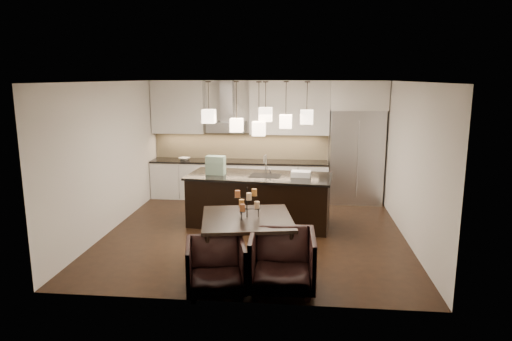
# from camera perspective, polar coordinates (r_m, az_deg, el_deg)

# --- Properties ---
(floor) EXTENTS (5.50, 5.50, 0.02)m
(floor) POSITION_cam_1_polar(r_m,az_deg,el_deg) (8.71, -0.13, -7.77)
(floor) COLOR black
(floor) RESTS_ON ground
(ceiling) EXTENTS (5.50, 5.50, 0.02)m
(ceiling) POSITION_cam_1_polar(r_m,az_deg,el_deg) (8.21, -0.14, 11.13)
(ceiling) COLOR white
(ceiling) RESTS_ON wall_back
(wall_back) EXTENTS (5.50, 0.02, 2.80)m
(wall_back) POSITION_cam_1_polar(r_m,az_deg,el_deg) (11.06, 1.31, 3.93)
(wall_back) COLOR silver
(wall_back) RESTS_ON ground
(wall_front) EXTENTS (5.50, 0.02, 2.80)m
(wall_front) POSITION_cam_1_polar(r_m,az_deg,el_deg) (5.67, -2.96, -3.52)
(wall_front) COLOR silver
(wall_front) RESTS_ON ground
(wall_left) EXTENTS (0.02, 5.50, 2.80)m
(wall_left) POSITION_cam_1_polar(r_m,az_deg,el_deg) (9.05, -17.81, 1.64)
(wall_left) COLOR silver
(wall_left) RESTS_ON ground
(wall_right) EXTENTS (0.02, 5.50, 2.80)m
(wall_right) POSITION_cam_1_polar(r_m,az_deg,el_deg) (8.52, 18.66, 1.01)
(wall_right) COLOR silver
(wall_right) RESTS_ON ground
(refrigerator) EXTENTS (1.20, 0.72, 2.15)m
(refrigerator) POSITION_cam_1_polar(r_m,az_deg,el_deg) (10.78, 12.35, 1.71)
(refrigerator) COLOR #B7B7BA
(refrigerator) RESTS_ON floor
(fridge_panel) EXTENTS (1.26, 0.72, 0.65)m
(fridge_panel) POSITION_cam_1_polar(r_m,az_deg,el_deg) (10.63, 12.68, 9.16)
(fridge_panel) COLOR silver
(fridge_panel) RESTS_ON refrigerator
(lower_cabinets) EXTENTS (4.21, 0.62, 0.88)m
(lower_cabinets) POSITION_cam_1_polar(r_m,az_deg,el_deg) (10.97, -2.10, -1.23)
(lower_cabinets) COLOR silver
(lower_cabinets) RESTS_ON floor
(countertop) EXTENTS (4.21, 0.66, 0.04)m
(countertop) POSITION_cam_1_polar(r_m,az_deg,el_deg) (10.88, -2.12, 1.13)
(countertop) COLOR black
(countertop) RESTS_ON lower_cabinets
(backsplash) EXTENTS (4.21, 0.02, 0.63)m
(backsplash) POSITION_cam_1_polar(r_m,az_deg,el_deg) (11.12, -1.92, 3.11)
(backsplash) COLOR beige
(backsplash) RESTS_ON countertop
(upper_cab_left) EXTENTS (1.25, 0.35, 1.25)m
(upper_cab_left) POSITION_cam_1_polar(r_m,az_deg,el_deg) (11.16, -9.68, 7.84)
(upper_cab_left) COLOR silver
(upper_cab_left) RESTS_ON wall_back
(upper_cab_right) EXTENTS (1.85, 0.35, 1.25)m
(upper_cab_right) POSITION_cam_1_polar(r_m,az_deg,el_deg) (10.77, 4.21, 7.84)
(upper_cab_right) COLOR silver
(upper_cab_right) RESTS_ON wall_back
(hood_canopy) EXTENTS (0.90, 0.52, 0.24)m
(hood_canopy) POSITION_cam_1_polar(r_m,az_deg,el_deg) (10.86, -3.69, 5.46)
(hood_canopy) COLOR #B7B7BA
(hood_canopy) RESTS_ON wall_back
(hood_chimney) EXTENTS (0.30, 0.28, 0.96)m
(hood_chimney) POSITION_cam_1_polar(r_m,az_deg,el_deg) (10.92, -3.64, 8.66)
(hood_chimney) COLOR #B7B7BA
(hood_chimney) RESTS_ON hood_canopy
(fruit_bowl) EXTENTS (0.32, 0.32, 0.06)m
(fruit_bowl) POSITION_cam_1_polar(r_m,az_deg,el_deg) (11.08, -8.94, 1.46)
(fruit_bowl) COLOR silver
(fruit_bowl) RESTS_ON countertop
(island_body) EXTENTS (2.81, 1.36, 0.95)m
(island_body) POSITION_cam_1_polar(r_m,az_deg,el_deg) (9.03, 0.43, -3.82)
(island_body) COLOR black
(island_body) RESTS_ON floor
(island_top) EXTENTS (2.90, 1.46, 0.04)m
(island_top) POSITION_cam_1_polar(r_m,az_deg,el_deg) (8.91, 0.43, -0.73)
(island_top) COLOR black
(island_top) RESTS_ON island_body
(faucet) EXTENTS (0.14, 0.27, 0.41)m
(faucet) POSITION_cam_1_polar(r_m,az_deg,el_deg) (8.95, 1.25, 0.81)
(faucet) COLOR silver
(faucet) RESTS_ON island_top
(tote_bag) EXTENTS (0.39, 0.23, 0.37)m
(tote_bag) POSITION_cam_1_polar(r_m,az_deg,el_deg) (8.97, -5.06, 0.66)
(tote_bag) COLOR #174E30
(tote_bag) RESTS_ON island_top
(food_container) EXTENTS (0.39, 0.30, 0.11)m
(food_container) POSITION_cam_1_polar(r_m,az_deg,el_deg) (8.81, 5.65, -0.42)
(food_container) COLOR silver
(food_container) RESTS_ON island_top
(dining_table) EXTENTS (1.55, 1.55, 0.80)m
(dining_table) POSITION_cam_1_polar(r_m,az_deg,el_deg) (7.05, -1.12, -8.97)
(dining_table) COLOR black
(dining_table) RESTS_ON floor
(candelabra) EXTENTS (0.45, 0.45, 0.47)m
(candelabra) POSITION_cam_1_polar(r_m,az_deg,el_deg) (6.85, -1.14, -3.99)
(candelabra) COLOR black
(candelabra) RESTS_ON dining_table
(candle_a) EXTENTS (0.09, 0.09, 0.11)m
(candle_a) POSITION_cam_1_polar(r_m,az_deg,el_deg) (6.87, 0.11, -4.32)
(candle_a) COLOR #E5BC8D
(candle_a) RESTS_ON candelabra
(candle_b) EXTENTS (0.09, 0.09, 0.11)m
(candle_b) POSITION_cam_1_polar(r_m,az_deg,el_deg) (6.98, -1.81, -4.07)
(candle_b) COLOR #D5893B
(candle_b) RESTS_ON candelabra
(candle_c) EXTENTS (0.09, 0.09, 0.11)m
(candle_c) POSITION_cam_1_polar(r_m,az_deg,el_deg) (6.74, -1.70, -4.66)
(candle_c) COLOR #B16032
(candle_c) RESTS_ON candelabra
(candle_d) EXTENTS (0.09, 0.09, 0.11)m
(candle_d) POSITION_cam_1_polar(r_m,az_deg,el_deg) (6.92, -0.22, -2.75)
(candle_d) COLOR #D5893B
(candle_d) RESTS_ON candelabra
(candle_e) EXTENTS (0.09, 0.09, 0.11)m
(candle_e) POSITION_cam_1_polar(r_m,az_deg,el_deg) (6.83, -2.32, -2.94)
(candle_e) COLOR #B16032
(candle_e) RESTS_ON candelabra
(candle_f) EXTENTS (0.09, 0.09, 0.11)m
(candle_f) POSITION_cam_1_polar(r_m,az_deg,el_deg) (6.69, -0.88, -3.26)
(candle_f) COLOR #E5BC8D
(candle_f) RESTS_ON candelabra
(armchair_left) EXTENTS (0.94, 0.96, 0.73)m
(armchair_left) POSITION_cam_1_polar(r_m,az_deg,el_deg) (6.31, -5.05, -11.91)
(armchair_left) COLOR black
(armchair_left) RESTS_ON floor
(armchair_right) EXTENTS (0.91, 0.93, 0.83)m
(armchair_right) POSITION_cam_1_polar(r_m,az_deg,el_deg) (6.34, 3.29, -11.28)
(armchair_right) COLOR black
(armchair_right) RESTS_ON floor
(pendant_a) EXTENTS (0.24, 0.24, 0.26)m
(pendant_a) POSITION_cam_1_polar(r_m,az_deg,el_deg) (8.91, -5.91, 6.76)
(pendant_a) COLOR beige
(pendant_a) RESTS_ON ceiling
(pendant_b) EXTENTS (0.24, 0.24, 0.26)m
(pendant_b) POSITION_cam_1_polar(r_m,az_deg,el_deg) (9.04, -2.44, 5.69)
(pendant_b) COLOR beige
(pendant_b) RESTS_ON ceiling
(pendant_c) EXTENTS (0.24, 0.24, 0.26)m
(pendant_c) POSITION_cam_1_polar(r_m,az_deg,el_deg) (8.62, 1.20, 7.02)
(pendant_c) COLOR beige
(pendant_c) RESTS_ON ceiling
(pendant_d) EXTENTS (0.24, 0.24, 0.26)m
(pendant_d) POSITION_cam_1_polar(r_m,az_deg,el_deg) (9.02, 3.74, 6.13)
(pendant_d) COLOR beige
(pendant_d) RESTS_ON ceiling
(pendant_e) EXTENTS (0.24, 0.24, 0.26)m
(pendant_e) POSITION_cam_1_polar(r_m,az_deg,el_deg) (8.65, 6.35, 6.66)
(pendant_e) COLOR beige
(pendant_e) RESTS_ON ceiling
(pendant_f) EXTENTS (0.24, 0.24, 0.26)m
(pendant_f) POSITION_cam_1_polar(r_m,az_deg,el_deg) (8.61, 0.37, 5.26)
(pendant_f) COLOR beige
(pendant_f) RESTS_ON ceiling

